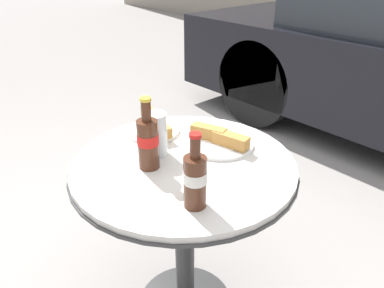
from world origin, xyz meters
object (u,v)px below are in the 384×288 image
cola_bottle_left (148,141)px  cola_bottle_right (195,179)px  lunch_plate_near (219,140)px  drinking_glass (155,136)px  bistro_table (184,198)px  lunch_plate_far (154,127)px

cola_bottle_left → cola_bottle_right: bearing=-6.2°
cola_bottle_right → lunch_plate_near: bearing=123.9°
cola_bottle_right → drinking_glass: cola_bottle_right is taller
cola_bottle_right → lunch_plate_near: cola_bottle_right is taller
bistro_table → cola_bottle_right: 0.34m
drinking_glass → lunch_plate_near: size_ratio=0.61×
bistro_table → drinking_glass: (-0.10, -0.04, 0.22)m
drinking_glass → cola_bottle_right: bearing=-17.5°
drinking_glass → bistro_table: bearing=21.3°
cola_bottle_left → lunch_plate_far: cola_bottle_left is taller
cola_bottle_left → drinking_glass: cola_bottle_left is taller
lunch_plate_near → lunch_plate_far: size_ratio=1.13×
bistro_table → lunch_plate_near: bearing=90.0°
bistro_table → drinking_glass: drinking_glass is taller
bistro_table → cola_bottle_left: bearing=-112.9°
drinking_glass → lunch_plate_near: (0.10, 0.21, -0.05)m
cola_bottle_right → lunch_plate_near: size_ratio=0.91×
lunch_plate_near → lunch_plate_far: (-0.24, -0.11, 0.00)m
lunch_plate_near → drinking_glass: bearing=-115.6°
cola_bottle_left → lunch_plate_near: cola_bottle_left is taller
cola_bottle_right → lunch_plate_far: (-0.44, 0.19, -0.06)m
lunch_plate_far → cola_bottle_left: bearing=-39.8°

